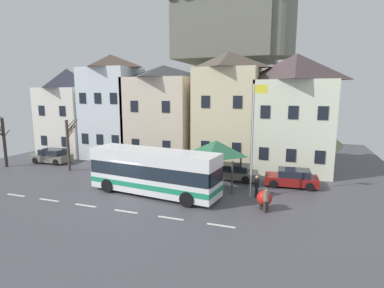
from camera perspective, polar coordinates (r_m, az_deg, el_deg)
ground_plane at (r=21.93m, az=-12.70°, el=-9.85°), size 40.00×60.00×0.07m
townhouse_00 at (r=38.92m, az=-22.15°, el=5.64°), size 5.83×5.35×9.98m
townhouse_01 at (r=35.04m, az=-14.76°, el=6.77°), size 5.66×5.13×11.32m
townhouse_02 at (r=32.78m, az=-5.29°, el=5.77°), size 6.82×6.62×10.06m
townhouse_03 at (r=29.88m, az=6.77°, el=6.37°), size 5.83×5.41×11.09m
townhouse_04 at (r=29.47m, az=18.64°, el=5.50°), size 6.80×6.06×10.68m
hilltop_castle at (r=48.24m, az=6.92°, el=9.89°), size 33.66×33.66×21.59m
transit_bus at (r=21.75m, az=-7.21°, el=-5.30°), size 9.85×3.57×3.21m
bus_shelter at (r=23.57m, az=4.59°, el=-0.77°), size 3.60×3.60×3.56m
parked_car_00 at (r=24.90m, az=18.30°, el=-6.09°), size 4.04×2.21×1.35m
parked_car_01 at (r=34.74m, az=-24.87°, el=-2.08°), size 4.03×2.02×1.44m
parked_car_02 at (r=29.45m, az=-12.38°, el=-3.40°), size 3.89×2.06×1.40m
parked_car_03 at (r=25.73m, az=7.62°, el=-5.23°), size 4.16×2.06×1.30m
pedestrian_00 at (r=19.18m, az=13.77°, el=-10.24°), size 0.34×0.38×1.46m
pedestrian_01 at (r=21.68m, az=12.10°, el=-7.65°), size 0.31×0.35×1.54m
public_bench at (r=26.00m, az=7.57°, el=-5.46°), size 1.63×0.48×0.87m
flagpole at (r=20.85m, az=11.50°, el=1.93°), size 0.95×0.10×7.79m
harbour_buoy at (r=19.66m, az=13.46°, el=-10.01°), size 0.94×0.94×1.19m
bare_tree_00 at (r=30.23m, az=-22.25°, el=0.18°), size 1.31×1.65×4.79m
bare_tree_01 at (r=34.65m, az=-31.94°, el=0.49°), size 2.07×1.14×5.07m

